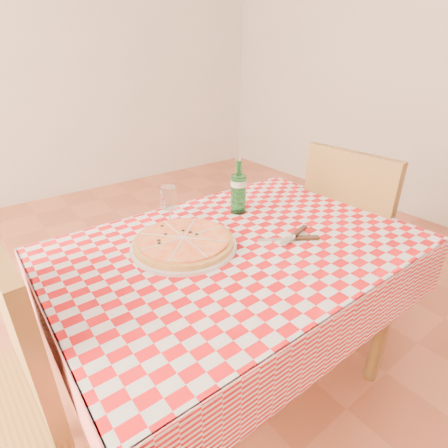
{
  "coord_description": "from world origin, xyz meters",
  "views": [
    {
      "loc": [
        -0.71,
        -0.84,
        1.38
      ],
      "look_at": [
        -0.02,
        0.06,
        0.82
      ],
      "focal_mm": 28.0,
      "sensor_mm": 36.0,
      "label": 1
    }
  ],
  "objects_px": {
    "dining_table": "(238,266)",
    "pizza_plate": "(184,241)",
    "chair_near": "(352,231)",
    "wine_glass": "(169,207)",
    "water_bottle": "(239,186)"
  },
  "relations": [
    {
      "from": "dining_table",
      "to": "wine_glass",
      "type": "height_order",
      "value": "wine_glass"
    },
    {
      "from": "chair_near",
      "to": "pizza_plate",
      "type": "height_order",
      "value": "chair_near"
    },
    {
      "from": "wine_glass",
      "to": "pizza_plate",
      "type": "bearing_deg",
      "value": -104.97
    },
    {
      "from": "dining_table",
      "to": "wine_glass",
      "type": "bearing_deg",
      "value": 114.04
    },
    {
      "from": "dining_table",
      "to": "water_bottle",
      "type": "height_order",
      "value": "water_bottle"
    },
    {
      "from": "dining_table",
      "to": "water_bottle",
      "type": "distance_m",
      "value": 0.35
    },
    {
      "from": "pizza_plate",
      "to": "wine_glass",
      "type": "xyz_separation_m",
      "value": [
        0.05,
        0.18,
        0.06
      ]
    },
    {
      "from": "dining_table",
      "to": "chair_near",
      "type": "relative_size",
      "value": 1.21
    },
    {
      "from": "dining_table",
      "to": "pizza_plate",
      "type": "xyz_separation_m",
      "value": [
        -0.17,
        0.1,
        0.12
      ]
    },
    {
      "from": "chair_near",
      "to": "water_bottle",
      "type": "bearing_deg",
      "value": 157.46
    },
    {
      "from": "dining_table",
      "to": "pizza_plate",
      "type": "distance_m",
      "value": 0.23
    },
    {
      "from": "pizza_plate",
      "to": "wine_glass",
      "type": "distance_m",
      "value": 0.19
    },
    {
      "from": "dining_table",
      "to": "pizza_plate",
      "type": "bearing_deg",
      "value": 150.83
    },
    {
      "from": "chair_near",
      "to": "wine_glass",
      "type": "relative_size",
      "value": 6.07
    },
    {
      "from": "water_bottle",
      "to": "wine_glass",
      "type": "height_order",
      "value": "water_bottle"
    }
  ]
}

